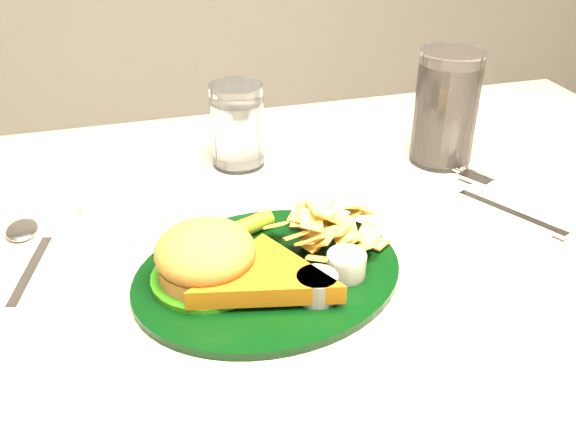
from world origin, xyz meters
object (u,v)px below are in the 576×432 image
dinner_plate (268,252)px  water_glass (237,126)px  cola_glass (446,108)px  fork_napkin (506,209)px

dinner_plate → water_glass: (0.03, 0.25, 0.02)m
water_glass → cola_glass: (0.26, -0.06, 0.02)m
dinner_plate → cola_glass: 0.34m
water_glass → fork_napkin: bearing=-38.3°
dinner_plate → cola_glass: (0.28, 0.19, 0.04)m
fork_napkin → water_glass: bearing=114.5°
water_glass → fork_napkin: water_glass is taller
dinner_plate → cola_glass: bearing=21.2°
dinner_plate → fork_napkin: dinner_plate is taller
dinner_plate → fork_napkin: 0.29m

